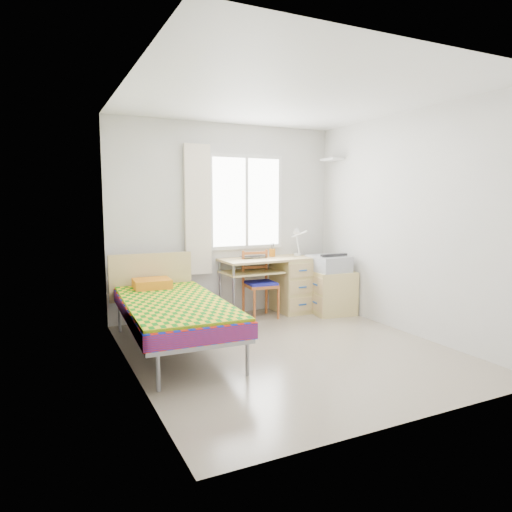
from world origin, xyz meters
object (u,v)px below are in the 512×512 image
at_px(bed, 172,307).
at_px(chair, 259,280).
at_px(cabinet, 332,292).
at_px(printer, 329,263).
at_px(desk, 287,282).

height_order(bed, chair, bed).
bearing_deg(cabinet, printer, 142.67).
xyz_separation_m(chair, printer, (0.95, -0.25, 0.20)).
distance_m(cabinet, printer, 0.42).
distance_m(bed, chair, 1.64).
xyz_separation_m(cabinet, printer, (-0.04, 0.04, 0.41)).
bearing_deg(printer, desk, 146.05).
distance_m(bed, printer, 2.46).
xyz_separation_m(bed, desk, (1.91, 0.88, -0.02)).
bearing_deg(chair, cabinet, -10.99).
bearing_deg(bed, desk, 27.23).
bearing_deg(cabinet, chair, 171.36).
distance_m(bed, desk, 2.10).
bearing_deg(desk, chair, -172.46).
bearing_deg(bed, cabinet, 14.58).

